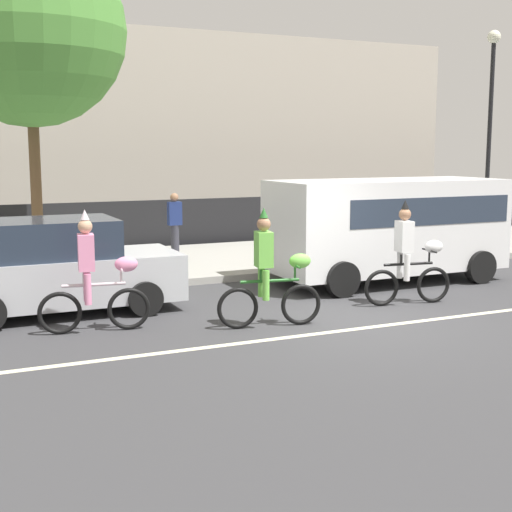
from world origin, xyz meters
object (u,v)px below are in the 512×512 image
object	(u,v)px
parade_cyclist_pink	(95,279)
parade_cyclist_lime	(271,275)
parked_van_white	(390,222)
pedestrian_onlooker	(175,225)
parade_cyclist_zebra	(409,259)
parked_car_silver	(58,269)
street_lamp_post	(491,106)

from	to	relation	value
parade_cyclist_pink	parade_cyclist_lime	xyz separation A→B (m)	(2.62, -0.84, 0.00)
parked_van_white	pedestrian_onlooker	size ratio (longest dim) A/B	3.09
parade_cyclist_zebra	parade_cyclist_lime	bearing A→B (deg)	-171.65
parade_cyclist_zebra	parked_van_white	size ratio (longest dim) A/B	0.38
parked_car_silver	street_lamp_post	world-z (taller)	street_lamp_post
parade_cyclist_pink	parked_van_white	xyz separation A→B (m)	(6.64, 1.64, 0.44)
parade_cyclist_zebra	street_lamp_post	world-z (taller)	street_lamp_post
street_lamp_post	parked_van_white	bearing A→B (deg)	-150.79
parade_cyclist_pink	parked_van_white	bearing A→B (deg)	13.92
street_lamp_post	parade_cyclist_lime	bearing A→B (deg)	-149.70
parade_cyclist_pink	parade_cyclist_zebra	world-z (taller)	same
parade_cyclist_pink	pedestrian_onlooker	size ratio (longest dim) A/B	1.19
parade_cyclist_pink	parade_cyclist_zebra	bearing A→B (deg)	-4.05
parade_cyclist_zebra	parked_van_white	world-z (taller)	parked_van_white
parade_cyclist_lime	pedestrian_onlooker	distance (m)	6.34
parade_cyclist_lime	parked_car_silver	size ratio (longest dim) A/B	0.47
parade_cyclist_zebra	street_lamp_post	xyz separation A→B (m)	(6.37, 5.04, 3.15)
parked_van_white	street_lamp_post	size ratio (longest dim) A/B	0.85
street_lamp_post	pedestrian_onlooker	world-z (taller)	street_lamp_post
parked_car_silver	pedestrian_onlooker	size ratio (longest dim) A/B	2.53
street_lamp_post	pedestrian_onlooker	size ratio (longest dim) A/B	3.62
parade_cyclist_lime	street_lamp_post	xyz separation A→B (m)	(9.39, 5.49, 3.15)
parade_cyclist_pink	parade_cyclist_lime	distance (m)	2.75
parked_car_silver	street_lamp_post	xyz separation A→B (m)	(12.31, 3.08, 3.21)
parade_cyclist_lime	parked_van_white	bearing A→B (deg)	31.73
parked_van_white	parked_car_silver	xyz separation A→B (m)	(-6.94, -0.08, -0.50)
parade_cyclist_pink	parade_cyclist_lime	size ratio (longest dim) A/B	1.00
parade_cyclist_zebra	parked_car_silver	distance (m)	6.25
street_lamp_post	pedestrian_onlooker	bearing A→B (deg)	174.68
parade_cyclist_lime	pedestrian_onlooker	xyz separation A→B (m)	(0.48, 6.32, 0.17)
parade_cyclist_lime	parked_van_white	world-z (taller)	parked_van_white
parade_cyclist_lime	parade_cyclist_pink	bearing A→B (deg)	162.15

